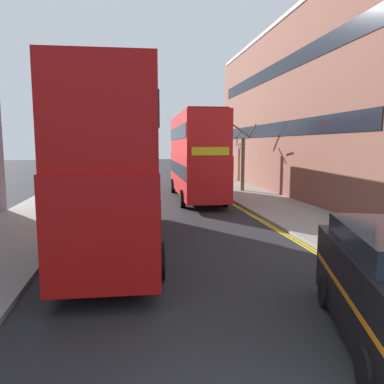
% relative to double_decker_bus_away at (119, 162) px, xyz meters
% --- Properties ---
extents(sidewalk_right, '(4.00, 80.00, 0.14)m').
position_rel_double_decker_bus_away_xyz_m(sidewalk_right, '(8.74, 5.99, -2.96)').
color(sidewalk_right, gray).
rests_on(sidewalk_right, ground).
extents(sidewalk_left, '(4.00, 80.00, 0.14)m').
position_rel_double_decker_bus_away_xyz_m(sidewalk_left, '(-4.26, 5.99, -2.96)').
color(sidewalk_left, gray).
rests_on(sidewalk_left, ground).
extents(kerb_line_outer, '(0.10, 56.00, 0.01)m').
position_rel_double_decker_bus_away_xyz_m(kerb_line_outer, '(6.64, 3.99, -3.03)').
color(kerb_line_outer, yellow).
rests_on(kerb_line_outer, ground).
extents(kerb_line_inner, '(0.10, 56.00, 0.01)m').
position_rel_double_decker_bus_away_xyz_m(kerb_line_inner, '(6.48, 3.99, -3.03)').
color(kerb_line_inner, yellow).
rests_on(kerb_line_inner, ground).
extents(double_decker_bus_away, '(3.13, 10.90, 5.64)m').
position_rel_double_decker_bus_away_xyz_m(double_decker_bus_away, '(0.00, 0.00, 0.00)').
color(double_decker_bus_away, '#B20F0F').
rests_on(double_decker_bus_away, ground).
extents(double_decker_bus_oncoming, '(3.02, 10.87, 5.64)m').
position_rel_double_decker_bus_away_xyz_m(double_decker_bus_oncoming, '(4.67, 11.17, 0.00)').
color(double_decker_bus_oncoming, red).
rests_on(double_decker_bus_oncoming, ground).
extents(street_tree_near, '(1.57, 1.53, 5.77)m').
position_rel_double_decker_bus_away_xyz_m(street_tree_near, '(8.47, 24.59, -0.29)').
color(street_tree_near, '#6B6047').
rests_on(street_tree_near, sidewalk_right).
extents(street_tree_mid, '(1.95, 1.93, 5.12)m').
position_rel_double_decker_bus_away_xyz_m(street_tree_mid, '(8.80, 13.84, -0.50)').
color(street_tree_mid, '#6B6047').
rests_on(street_tree_mid, sidewalk_right).
extents(townhouse_terrace_right, '(10.08, 28.00, 12.41)m').
position_rel_double_decker_bus_away_xyz_m(townhouse_terrace_right, '(15.74, 13.23, 3.18)').
color(townhouse_terrace_right, brown).
rests_on(townhouse_terrace_right, ground).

